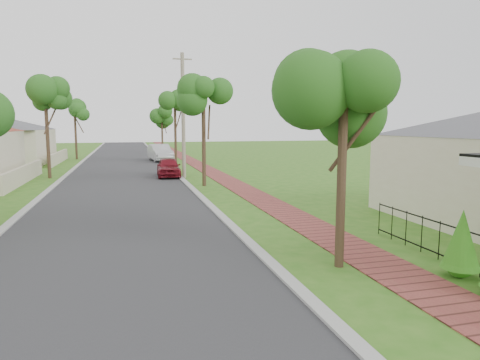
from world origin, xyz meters
name	(u,v)px	position (x,y,z in m)	size (l,w,h in m)	color
ground	(274,300)	(0.00, 0.00, 0.00)	(160.00, 160.00, 0.00)	#2E6518
road	(122,180)	(-3.00, 20.00, 0.00)	(7.00, 120.00, 0.02)	#28282B
kerb_right	(180,178)	(0.65, 20.00, 0.00)	(0.30, 120.00, 0.10)	#9E9E99
kerb_left	(59,182)	(-6.65, 20.00, 0.00)	(0.30, 120.00, 0.10)	#9E9E99
sidewalk	(220,177)	(3.25, 20.00, 0.00)	(1.50, 120.00, 0.03)	brown
street_trees	(122,110)	(-2.87, 26.84, 4.54)	(10.70, 37.65, 5.89)	#382619
parked_car_red	(169,167)	(-0.02, 20.76, 0.63)	(1.48, 3.69, 1.26)	maroon
parked_car_white	(160,153)	(0.40, 33.42, 0.79)	(1.68, 4.80, 1.58)	silver
near_tree	(344,98)	(2.20, 1.50, 4.01)	(1.96, 1.96, 5.04)	#382619
utility_pole	(183,115)	(0.90, 20.00, 4.01)	(1.20, 0.24, 7.91)	gray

